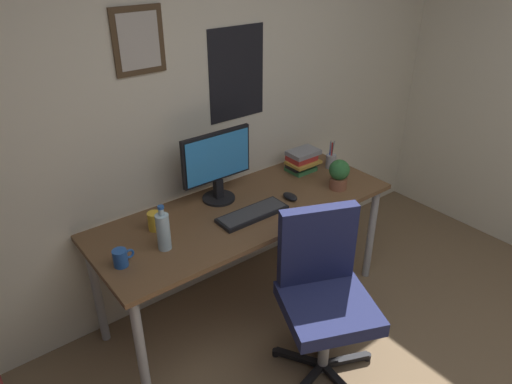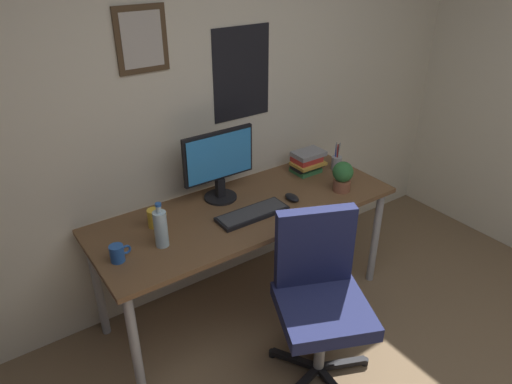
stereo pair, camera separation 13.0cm
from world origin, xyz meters
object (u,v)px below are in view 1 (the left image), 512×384
(office_chair, at_px, (323,288))
(potted_plant, at_px, (339,173))
(monitor, at_px, (217,164))
(keyboard, at_px, (252,214))
(computer_mouse, at_px, (290,196))
(coffee_mug_near, at_px, (121,258))
(book_stack_left, at_px, (302,161))
(water_bottle, at_px, (163,231))
(pen_cup, at_px, (331,160))
(coffee_mug_far, at_px, (155,221))

(office_chair, relative_size, potted_plant, 4.87)
(monitor, height_order, keyboard, monitor)
(computer_mouse, height_order, potted_plant, potted_plant)
(monitor, relative_size, keyboard, 1.07)
(coffee_mug_near, bearing_deg, computer_mouse, -0.75)
(monitor, height_order, book_stack_left, monitor)
(potted_plant, bearing_deg, monitor, 152.66)
(water_bottle, distance_m, pen_cup, 1.38)
(book_stack_left, bearing_deg, monitor, 178.43)
(keyboard, xyz_separation_m, computer_mouse, (0.30, 0.01, 0.01))
(monitor, xyz_separation_m, coffee_mug_far, (-0.46, -0.07, -0.19))
(computer_mouse, bearing_deg, water_bottle, 179.18)
(office_chair, height_order, pen_cup, office_chair)
(office_chair, distance_m, book_stack_left, 1.02)
(monitor, distance_m, potted_plant, 0.78)
(office_chair, bearing_deg, water_bottle, 138.14)
(water_bottle, bearing_deg, pen_cup, 6.25)
(coffee_mug_near, xyz_separation_m, coffee_mug_far, (0.28, 0.19, 0.01))
(potted_plant, distance_m, book_stack_left, 0.33)
(keyboard, relative_size, pen_cup, 2.15)
(pen_cup, distance_m, book_stack_left, 0.21)
(keyboard, bearing_deg, potted_plant, -6.24)
(coffee_mug_near, relative_size, pen_cup, 0.55)
(office_chair, distance_m, pen_cup, 1.07)
(office_chair, distance_m, monitor, 0.94)
(water_bottle, distance_m, coffee_mug_far, 0.20)
(office_chair, bearing_deg, monitor, 97.69)
(computer_mouse, distance_m, coffee_mug_near, 1.09)
(potted_plant, bearing_deg, coffee_mug_near, 176.21)
(computer_mouse, bearing_deg, book_stack_left, 37.26)
(coffee_mug_near, relative_size, book_stack_left, 0.47)
(pen_cup, bearing_deg, coffee_mug_near, -174.74)
(coffee_mug_near, relative_size, coffee_mug_far, 0.98)
(pen_cup, bearing_deg, monitor, 172.78)
(water_bottle, relative_size, potted_plant, 1.29)
(water_bottle, relative_size, coffee_mug_far, 2.26)
(office_chair, relative_size, water_bottle, 3.76)
(coffee_mug_near, height_order, coffee_mug_far, coffee_mug_far)
(coffee_mug_near, distance_m, coffee_mug_far, 0.34)
(monitor, xyz_separation_m, potted_plant, (0.68, -0.35, -0.13))
(potted_plant, bearing_deg, coffee_mug_far, 166.01)
(computer_mouse, height_order, coffee_mug_far, coffee_mug_far)
(office_chair, height_order, book_stack_left, office_chair)
(office_chair, bearing_deg, coffee_mug_far, 127.46)
(water_bottle, distance_m, book_stack_left, 1.21)
(keyboard, distance_m, potted_plant, 0.65)
(water_bottle, bearing_deg, coffee_mug_far, 76.38)
(computer_mouse, distance_m, book_stack_left, 0.42)
(water_bottle, xyz_separation_m, pen_cup, (1.37, 0.15, -0.05))
(keyboard, distance_m, water_bottle, 0.56)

